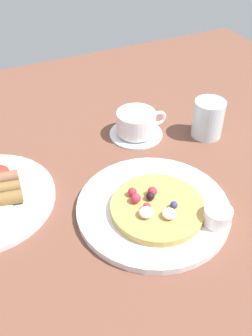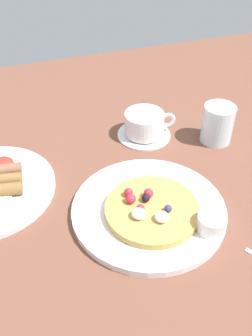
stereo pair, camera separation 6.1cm
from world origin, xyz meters
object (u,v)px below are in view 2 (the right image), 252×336
Objects in this scene: water_glass at (218,124)px; coffee_saucer at (144,134)px; coffee_cup at (145,123)px; pancake_plate at (149,210)px; syrup_ramekin at (211,223)px.

coffee_saucer is at bearing 154.61° from water_glass.
coffee_cup is 16.17cm from water_glass.
syrup_ramekin is at bearing -46.58° from pancake_plate.
coffee_cup is (0.43, 31.41, 0.52)cm from syrup_ramekin.
pancake_plate is 24.53cm from coffee_saucer.
water_glass is at bearing 35.28° from pancake_plate.
syrup_ramekin is at bearing -121.52° from water_glass.
water_glass is (22.84, 16.16, 3.66)cm from pancake_plate.
syrup_ramekin reaches higher than coffee_saucer.
water_glass reaches higher than coffee_cup.
pancake_plate is at bearing -109.39° from coffee_saucer.
syrup_ramekin is 31.54cm from coffee_saucer.
coffee_cup reaches higher than pancake_plate.
syrup_ramekin is at bearing -90.78° from coffee_cup.
pancake_plate is 2.27× the size of coffee_saucer.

